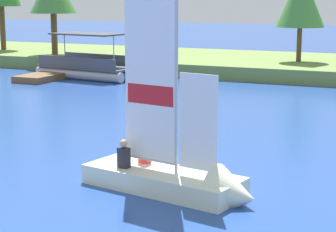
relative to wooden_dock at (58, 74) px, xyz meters
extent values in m
cube|color=olive|center=(12.26, 8.11, 0.22)|extent=(80.00, 10.96, 0.81)
cylinder|color=brown|center=(-9.38, 6.63, 2.21)|extent=(0.39, 0.39, 3.18)
cylinder|color=brown|center=(-3.63, 4.98, 2.01)|extent=(0.41, 0.41, 2.77)
cylinder|color=brown|center=(2.08, 9.89, 2.19)|extent=(0.37, 0.37, 3.13)
cylinder|color=brown|center=(12.62, 7.00, 1.66)|extent=(0.29, 0.29, 2.07)
cube|color=brown|center=(0.00, 0.00, 0.00)|extent=(1.79, 6.27, 0.36)
cube|color=silver|center=(14.80, -16.90, 0.06)|extent=(4.23, 2.17, 0.48)
cone|color=silver|center=(16.78, -17.27, 0.06)|extent=(1.23, 1.47, 1.31)
cylinder|color=#B7B7BC|center=(15.20, -16.97, 2.66)|extent=(0.08, 0.08, 4.72)
cube|color=white|center=(14.45, -16.83, 2.55)|extent=(1.50, 0.31, 4.00)
cube|color=red|center=(14.45, -16.83, 2.15)|extent=(1.36, 0.29, 0.48)
cube|color=white|center=(15.80, -17.09, 1.63)|extent=(1.02, 0.22, 2.26)
cylinder|color=#B7B7BC|center=(14.45, -16.83, 0.52)|extent=(1.51, 0.34, 0.06)
cube|color=#26262D|center=(13.81, -17.04, 0.55)|extent=(0.31, 0.25, 0.51)
sphere|color=tan|center=(13.81, -17.04, 0.92)|extent=(0.20, 0.20, 0.20)
cube|color=red|center=(14.08, -16.44, 0.53)|extent=(0.31, 0.25, 0.46)
sphere|color=tan|center=(14.08, -16.44, 0.88)|extent=(0.20, 0.20, 0.20)
cylinder|color=#B2B2B7|center=(1.93, 1.55, 0.12)|extent=(6.13, 1.39, 0.60)
cylinder|color=#B2B2B7|center=(1.68, -0.35, 0.12)|extent=(6.13, 1.39, 0.60)
cube|color=#474C56|center=(1.81, 0.60, 0.47)|extent=(6.14, 3.26, 0.10)
cube|color=#474C56|center=(1.96, 1.75, 0.82)|extent=(5.58, 0.83, 0.60)
cube|color=#474C56|center=(1.66, -0.55, 0.82)|extent=(5.58, 0.83, 0.60)
cylinder|color=#B2B2B7|center=(3.62, 0.36, 1.42)|extent=(0.06, 0.06, 1.81)
cylinder|color=#B2B2B7|center=(-0.01, 0.84, 1.42)|extent=(0.06, 0.06, 1.81)
cube|color=#333842|center=(1.81, 0.60, 2.37)|extent=(4.41, 2.79, 0.08)
camera|label=1|loc=(20.98, -29.99, 4.47)|focal=65.86mm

